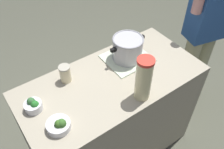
{
  "coord_description": "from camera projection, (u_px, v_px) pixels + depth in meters",
  "views": [
    {
      "loc": [
        -0.66,
        -0.93,
        2.08
      ],
      "look_at": [
        0.0,
        0.0,
        0.95
      ],
      "focal_mm": 39.09,
      "sensor_mm": 36.0,
      "label": 1
    }
  ],
  "objects": [
    {
      "name": "ground_plane",
      "position": [
        112.0,
        146.0,
        2.27
      ],
      "size": [
        8.0,
        8.0,
        0.0
      ],
      "primitive_type": "plane",
      "color": "#555646"
    },
    {
      "name": "counter_slab",
      "position": [
        112.0,
        118.0,
        1.96
      ],
      "size": [
        1.28,
        0.62,
        0.9
      ],
      "primitive_type": "cube",
      "color": "#A59C85",
      "rests_on": "ground_plane"
    },
    {
      "name": "dish_cloth",
      "position": [
        127.0,
        58.0,
        1.79
      ],
      "size": [
        0.32,
        0.29,
        0.01
      ],
      "primitive_type": "cube",
      "color": "beige",
      "rests_on": "counter_slab"
    },
    {
      "name": "cooking_pot",
      "position": [
        128.0,
        48.0,
        1.73
      ],
      "size": [
        0.29,
        0.22,
        0.18
      ],
      "color": "#B7B7BC",
      "rests_on": "dish_cloth"
    },
    {
      "name": "lemonade_pitcher",
      "position": [
        144.0,
        79.0,
        1.43
      ],
      "size": [
        0.1,
        0.1,
        0.3
      ],
      "color": "beige",
      "rests_on": "counter_slab"
    },
    {
      "name": "mason_jar",
      "position": [
        65.0,
        74.0,
        1.6
      ],
      "size": [
        0.08,
        0.08,
        0.12
      ],
      "color": "beige",
      "rests_on": "counter_slab"
    },
    {
      "name": "broccoli_bowl_front",
      "position": [
        59.0,
        125.0,
        1.35
      ],
      "size": [
        0.14,
        0.14,
        0.08
      ],
      "color": "silver",
      "rests_on": "counter_slab"
    },
    {
      "name": "broccoli_bowl_center",
      "position": [
        33.0,
        105.0,
        1.45
      ],
      "size": [
        0.11,
        0.11,
        0.08
      ],
      "color": "silver",
      "rests_on": "counter_slab"
    },
    {
      "name": "person_cook",
      "position": [
        206.0,
        28.0,
        2.1
      ],
      "size": [
        0.5,
        0.27,
        1.61
      ],
      "color": "#AEAD84",
      "rests_on": "ground_plane"
    }
  ]
}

